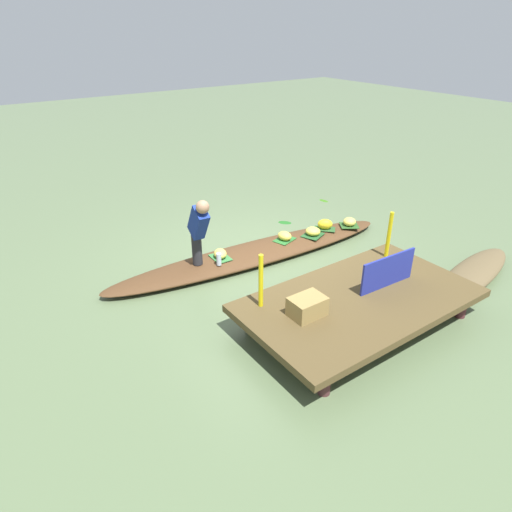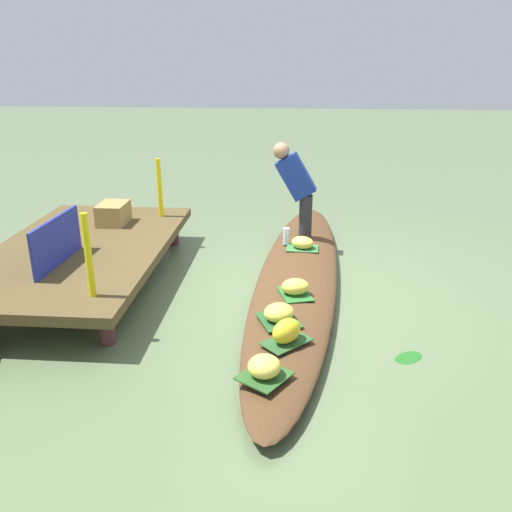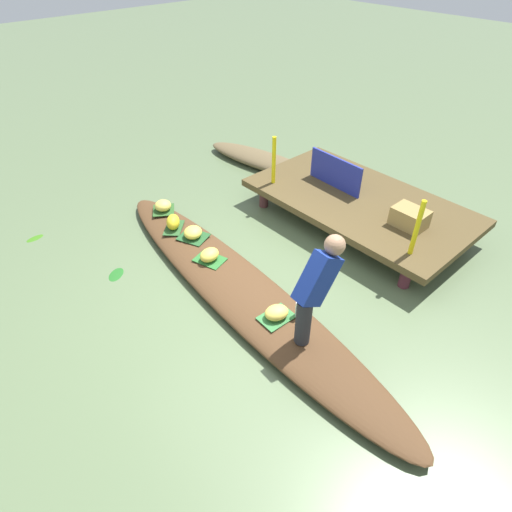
{
  "view_description": "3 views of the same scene",
  "coord_description": "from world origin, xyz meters",
  "px_view_note": "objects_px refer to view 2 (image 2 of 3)",
  "views": [
    {
      "loc": [
        4.01,
        5.75,
        3.69
      ],
      "look_at": [
        0.22,
        0.35,
        0.26
      ],
      "focal_mm": 31.98,
      "sensor_mm": 36.0,
      "label": 1
    },
    {
      "loc": [
        -5.27,
        0.04,
        2.35
      ],
      "look_at": [
        0.16,
        0.47,
        0.27
      ],
      "focal_mm": 37.21,
      "sensor_mm": 36.0,
      "label": 2
    },
    {
      "loc": [
        2.94,
        -2.41,
        3.62
      ],
      "look_at": [
        -0.08,
        0.33,
        0.41
      ],
      "focal_mm": 30.21,
      "sensor_mm": 36.0,
      "label": 3
    }
  ],
  "objects_px": {
    "vendor_boat": "(298,278)",
    "banana_bunch_0": "(287,331)",
    "produce_crate": "(113,213)",
    "banana_bunch_1": "(279,312)",
    "banana_bunch_3": "(295,287)",
    "market_banner": "(57,241)",
    "vendor_person": "(296,184)",
    "banana_bunch_4": "(264,366)",
    "water_bottle": "(286,236)",
    "banana_bunch_2": "(303,243)"
  },
  "relations": [
    {
      "from": "market_banner",
      "to": "produce_crate",
      "type": "height_order",
      "value": "market_banner"
    },
    {
      "from": "banana_bunch_3",
      "to": "water_bottle",
      "type": "xyz_separation_m",
      "value": [
        1.44,
        0.12,
        0.02
      ]
    },
    {
      "from": "banana_bunch_2",
      "to": "banana_bunch_1",
      "type": "bearing_deg",
      "value": 173.48
    },
    {
      "from": "banana_bunch_2",
      "to": "banana_bunch_0",
      "type": "bearing_deg",
      "value": 176.49
    },
    {
      "from": "banana_bunch_3",
      "to": "vendor_boat",
      "type": "bearing_deg",
      "value": -2.46
    },
    {
      "from": "banana_bunch_0",
      "to": "market_banner",
      "type": "bearing_deg",
      "value": 66.79
    },
    {
      "from": "banana_bunch_4",
      "to": "banana_bunch_2",
      "type": "bearing_deg",
      "value": -5.97
    },
    {
      "from": "banana_bunch_0",
      "to": "banana_bunch_2",
      "type": "bearing_deg",
      "value": -3.51
    },
    {
      "from": "vendor_boat",
      "to": "water_bottle",
      "type": "bearing_deg",
      "value": 14.79
    },
    {
      "from": "water_bottle",
      "to": "vendor_boat",
      "type": "bearing_deg",
      "value": -169.44
    },
    {
      "from": "banana_bunch_2",
      "to": "water_bottle",
      "type": "height_order",
      "value": "water_bottle"
    },
    {
      "from": "banana_bunch_2",
      "to": "banana_bunch_3",
      "type": "height_order",
      "value": "banana_bunch_3"
    },
    {
      "from": "vendor_boat",
      "to": "produce_crate",
      "type": "distance_m",
      "value": 2.43
    },
    {
      "from": "banana_bunch_2",
      "to": "market_banner",
      "type": "relative_size",
      "value": 0.28
    },
    {
      "from": "vendor_boat",
      "to": "banana_bunch_1",
      "type": "xyz_separation_m",
      "value": [
        -1.17,
        0.16,
        0.17
      ]
    },
    {
      "from": "banana_bunch_2",
      "to": "banana_bunch_3",
      "type": "distance_m",
      "value": 1.29
    },
    {
      "from": "banana_bunch_0",
      "to": "banana_bunch_4",
      "type": "distance_m",
      "value": 0.52
    },
    {
      "from": "produce_crate",
      "to": "banana_bunch_4",
      "type": "bearing_deg",
      "value": -144.32
    },
    {
      "from": "banana_bunch_4",
      "to": "vendor_person",
      "type": "height_order",
      "value": "vendor_person"
    },
    {
      "from": "vendor_person",
      "to": "banana_bunch_3",
      "type": "bearing_deg",
      "value": -179.38
    },
    {
      "from": "banana_bunch_4",
      "to": "banana_bunch_3",
      "type": "bearing_deg",
      "value": -8.42
    },
    {
      "from": "banana_bunch_1",
      "to": "vendor_person",
      "type": "height_order",
      "value": "vendor_person"
    },
    {
      "from": "banana_bunch_3",
      "to": "market_banner",
      "type": "distance_m",
      "value": 2.36
    },
    {
      "from": "banana_bunch_1",
      "to": "produce_crate",
      "type": "xyz_separation_m",
      "value": [
        1.96,
        2.1,
        0.27
      ]
    },
    {
      "from": "banana_bunch_2",
      "to": "market_banner",
      "type": "height_order",
      "value": "market_banner"
    },
    {
      "from": "vendor_boat",
      "to": "banana_bunch_0",
      "type": "relative_size",
      "value": 19.22
    },
    {
      "from": "vendor_person",
      "to": "produce_crate",
      "type": "relative_size",
      "value": 2.69
    },
    {
      "from": "banana_bunch_3",
      "to": "banana_bunch_4",
      "type": "xyz_separation_m",
      "value": [
        -1.41,
        0.21,
        0.0
      ]
    },
    {
      "from": "banana_bunch_4",
      "to": "water_bottle",
      "type": "bearing_deg",
      "value": -1.7
    },
    {
      "from": "produce_crate",
      "to": "banana_bunch_1",
      "type": "bearing_deg",
      "value": -133.09
    },
    {
      "from": "vendor_person",
      "to": "water_bottle",
      "type": "height_order",
      "value": "vendor_person"
    },
    {
      "from": "banana_bunch_3",
      "to": "water_bottle",
      "type": "bearing_deg",
      "value": 4.93
    },
    {
      "from": "banana_bunch_4",
      "to": "market_banner",
      "type": "xyz_separation_m",
      "value": [
        1.47,
        2.12,
        0.37
      ]
    },
    {
      "from": "vendor_boat",
      "to": "produce_crate",
      "type": "xyz_separation_m",
      "value": [
        0.79,
        2.26,
        0.44
      ]
    },
    {
      "from": "banana_bunch_3",
      "to": "market_banner",
      "type": "relative_size",
      "value": 0.28
    },
    {
      "from": "water_bottle",
      "to": "produce_crate",
      "type": "bearing_deg",
      "value": 90.61
    },
    {
      "from": "vendor_person",
      "to": "banana_bunch_2",
      "type": "bearing_deg",
      "value": -167.38
    },
    {
      "from": "water_bottle",
      "to": "market_banner",
      "type": "height_order",
      "value": "market_banner"
    },
    {
      "from": "vendor_person",
      "to": "banana_bunch_4",
      "type": "bearing_deg",
      "value": 176.51
    },
    {
      "from": "banana_bunch_4",
      "to": "water_bottle",
      "type": "relative_size",
      "value": 1.18
    },
    {
      "from": "banana_bunch_1",
      "to": "market_banner",
      "type": "bearing_deg",
      "value": 74.47
    },
    {
      "from": "vendor_boat",
      "to": "banana_bunch_0",
      "type": "height_order",
      "value": "banana_bunch_0"
    },
    {
      "from": "market_banner",
      "to": "water_bottle",
      "type": "bearing_deg",
      "value": -55.76
    },
    {
      "from": "banana_bunch_1",
      "to": "produce_crate",
      "type": "bearing_deg",
      "value": 46.91
    },
    {
      "from": "banana_bunch_0",
      "to": "water_bottle",
      "type": "height_order",
      "value": "water_bottle"
    },
    {
      "from": "water_bottle",
      "to": "produce_crate",
      "type": "height_order",
      "value": "produce_crate"
    },
    {
      "from": "banana_bunch_3",
      "to": "banana_bunch_0",
      "type": "bearing_deg",
      "value": 176.16
    },
    {
      "from": "banana_bunch_1",
      "to": "banana_bunch_2",
      "type": "bearing_deg",
      "value": -6.52
    },
    {
      "from": "banana_bunch_3",
      "to": "vendor_person",
      "type": "distance_m",
      "value": 1.81
    },
    {
      "from": "market_banner",
      "to": "banana_bunch_4",
      "type": "bearing_deg",
      "value": -122.3
    }
  ]
}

